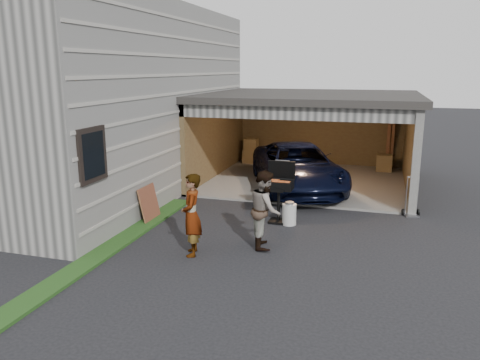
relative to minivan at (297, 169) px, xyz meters
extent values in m
plane|color=black|center=(-0.63, -5.20, -0.68)|extent=(80.00, 80.00, 0.00)
cube|color=#474744|center=(-6.63, -1.20, 2.07)|extent=(7.00, 11.00, 5.50)
cube|color=#193814|center=(-2.88, -6.20, -0.65)|extent=(0.50, 8.00, 0.06)
cube|color=#605E59|center=(0.12, 1.30, -0.65)|extent=(6.50, 6.00, 0.06)
cube|color=#4A3722|center=(0.12, 4.23, 0.67)|extent=(6.50, 0.15, 2.70)
cube|color=#4A3722|center=(3.30, 1.30, 0.67)|extent=(0.15, 6.00, 2.70)
cube|color=#4A3722|center=(-3.05, 1.30, 0.67)|extent=(0.15, 6.00, 2.70)
cube|color=#2D2B28|center=(0.12, 1.30, 2.12)|extent=(6.80, 6.30, 0.20)
cube|color=#474744|center=(0.12, -1.62, 1.84)|extent=(6.50, 0.16, 0.36)
cube|color=silver|center=(0.12, -0.40, 1.94)|extent=(6.00, 2.40, 0.06)
cube|color=#474744|center=(3.27, -1.65, 0.67)|extent=(0.20, 0.18, 2.70)
cube|color=brown|center=(-2.43, 3.50, -0.37)|extent=(0.60, 0.50, 0.50)
cube|color=brown|center=(-2.43, 3.50, 0.10)|extent=(0.50, 0.45, 0.45)
cube|color=brown|center=(2.57, 3.40, -0.32)|extent=(0.55, 0.50, 0.60)
cube|color=brown|center=(2.75, 4.00, 0.52)|extent=(0.24, 0.43, 2.20)
imported|color=black|center=(0.00, 0.00, 0.00)|extent=(3.93, 5.40, 1.36)
imported|color=silver|center=(-1.13, -5.70, 0.15)|extent=(0.58, 0.71, 1.67)
imported|color=#43221A|center=(0.17, -4.85, 0.14)|extent=(0.82, 0.94, 1.64)
cube|color=black|center=(0.11, -3.20, -0.66)|extent=(0.42, 0.42, 0.05)
cylinder|color=black|center=(0.11, -3.20, -0.23)|extent=(0.07, 0.07, 0.85)
cube|color=black|center=(0.11, -3.20, 0.26)|extent=(0.67, 0.46, 0.20)
cube|color=#59595B|center=(0.11, -3.20, 0.34)|extent=(0.61, 0.40, 0.02)
cube|color=black|center=(0.11, -2.91, 0.57)|extent=(0.67, 0.12, 0.46)
cylinder|color=silver|center=(0.39, -3.29, -0.43)|extent=(0.36, 0.36, 0.51)
cube|color=brown|center=(-2.97, -3.99, -0.25)|extent=(0.22, 0.79, 0.87)
cube|color=slate|center=(3.27, -1.80, -0.66)|extent=(0.38, 0.30, 0.04)
cylinder|color=black|center=(3.05, -1.74, -0.60)|extent=(0.08, 0.18, 0.17)
cylinder|color=black|center=(3.42, -1.64, -0.60)|extent=(0.08, 0.18, 0.17)
cylinder|color=slate|center=(3.10, -1.73, -0.15)|extent=(0.03, 0.03, 1.01)
cylinder|color=slate|center=(3.38, -1.65, -0.15)|extent=(0.03, 0.03, 1.01)
cylinder|color=slate|center=(3.24, -1.69, 0.33)|extent=(0.28, 0.11, 0.03)
camera|label=1|loc=(2.35, -13.92, 2.99)|focal=35.00mm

